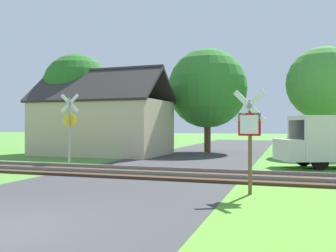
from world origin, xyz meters
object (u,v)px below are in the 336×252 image
object	(u,v)px
house	(103,125)
tree_right	(324,83)
stop_sign_near	(250,133)
tree_center	(207,88)
crossing_sign_far	(69,123)
tree_left	(77,88)

from	to	relation	value
house	tree_right	distance (m)	13.94
house	tree_right	world-z (taller)	tree_right
stop_sign_near	tree_center	size ratio (longest dim) A/B	0.39
crossing_sign_far	tree_center	bearing A→B (deg)	55.71
tree_left	tree_center	size ratio (longest dim) A/B	0.94
crossing_sign_far	house	size ratio (longest dim) A/B	0.39
crossing_sign_far	tree_left	distance (m)	8.54
crossing_sign_far	stop_sign_near	bearing A→B (deg)	-40.92
stop_sign_near	tree_left	world-z (taller)	tree_left
crossing_sign_far	tree_left	bearing A→B (deg)	108.35
house	tree_center	size ratio (longest dim) A/B	1.18
tree_center	tree_right	bearing A→B (deg)	-1.67
stop_sign_near	house	xyz separation A→B (m)	(-10.13, 11.06, 0.22)
stop_sign_near	tree_right	xyz separation A→B (m)	(3.04, 14.85, 2.79)
tree_right	tree_center	xyz separation A→B (m)	(-7.32, 0.21, -0.07)
tree_right	tree_center	world-z (taller)	tree_center
crossing_sign_far	house	bearing A→B (deg)	92.83
tree_left	tree_right	bearing A→B (deg)	9.90
tree_left	crossing_sign_far	bearing A→B (deg)	-60.65
house	crossing_sign_far	bearing A→B (deg)	-74.38
crossing_sign_far	tree_right	size ratio (longest dim) A/B	0.49
house	tree_center	bearing A→B (deg)	36.20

